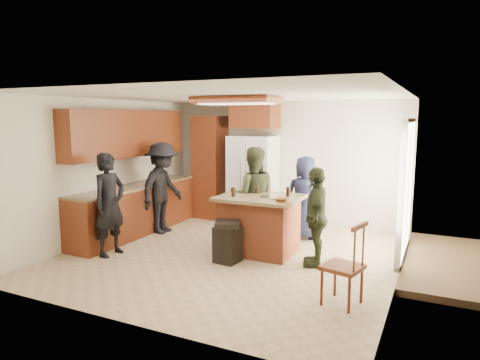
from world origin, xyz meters
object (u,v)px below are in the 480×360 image
at_px(refrigerator, 253,180).
at_px(trash_bin, 228,241).
at_px(person_behind_left, 253,196).
at_px(kitchen_island, 260,224).
at_px(spindle_chair, 344,267).
at_px(person_behind_right, 305,198).
at_px(person_side_right, 316,217).
at_px(person_counter, 162,188).
at_px(person_front_left, 110,204).

bearing_deg(refrigerator, trash_bin, -75.02).
distance_m(person_behind_left, kitchen_island, 0.61).
xyz_separation_m(kitchen_island, spindle_chair, (1.64, -1.38, -0.02)).
xyz_separation_m(person_behind_right, spindle_chair, (1.23, -2.48, -0.30)).
bearing_deg(refrigerator, person_behind_left, -66.36).
bearing_deg(person_behind_left, person_side_right, 127.17).
height_order(person_behind_left, person_side_right, person_behind_left).
bearing_deg(person_side_right, person_counter, -113.15).
height_order(person_behind_left, person_behind_right, person_behind_left).
distance_m(person_front_left, spindle_chair, 3.76).
bearing_deg(trash_bin, kitchen_island, 68.05).
height_order(person_side_right, spindle_chair, person_side_right).
xyz_separation_m(person_front_left, trash_bin, (1.83, 0.49, -0.50)).
height_order(person_front_left, person_counter, person_counter).
xyz_separation_m(person_side_right, refrigerator, (-1.88, 1.99, 0.17)).
xyz_separation_m(person_counter, spindle_chair, (3.77, -1.72, -0.40)).
bearing_deg(person_behind_right, kitchen_island, 53.24).
bearing_deg(person_counter, kitchen_island, -99.59).
bearing_deg(trash_bin, refrigerator, 104.98).
relative_size(kitchen_island, spindle_chair, 1.29).
distance_m(person_counter, spindle_chair, 4.16).
height_order(kitchen_island, spindle_chair, spindle_chair).
xyz_separation_m(person_behind_right, kitchen_island, (-0.42, -1.10, -0.28)).
height_order(trash_bin, spindle_chair, spindle_chair).
distance_m(person_behind_left, person_counter, 1.84).
xyz_separation_m(kitchen_island, trash_bin, (-0.26, -0.64, -0.16)).
xyz_separation_m(person_behind_left, trash_bin, (0.03, -1.02, -0.52)).
bearing_deg(trash_bin, person_front_left, -165.04).
bearing_deg(spindle_chair, kitchen_island, 139.95).
relative_size(person_counter, kitchen_island, 1.34).
xyz_separation_m(refrigerator, spindle_chair, (2.55, -3.16, -0.45)).
distance_m(person_side_right, kitchen_island, 1.03).
xyz_separation_m(person_side_right, kitchen_island, (-0.98, 0.20, -0.26)).
relative_size(person_behind_left, person_counter, 0.98).
bearing_deg(person_side_right, person_behind_right, -170.02).
xyz_separation_m(person_behind_left, spindle_chair, (1.93, -1.77, -0.39)).
relative_size(person_counter, refrigerator, 0.95).
relative_size(person_front_left, person_behind_right, 1.09).
relative_size(refrigerator, kitchen_island, 1.41).
relative_size(person_behind_right, refrigerator, 0.83).
bearing_deg(person_side_right, kitchen_island, -115.14).
relative_size(trash_bin, spindle_chair, 0.63).
relative_size(person_side_right, spindle_chair, 1.48).
bearing_deg(person_behind_left, refrigerator, -94.30).
xyz_separation_m(person_front_left, person_counter, (-0.04, 1.46, 0.04)).
distance_m(person_behind_left, person_behind_right, 1.01).
bearing_deg(trash_bin, person_side_right, 19.23).
height_order(person_counter, refrigerator, refrigerator).
height_order(person_side_right, trash_bin, person_side_right).
bearing_deg(spindle_chair, refrigerator, 128.84).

